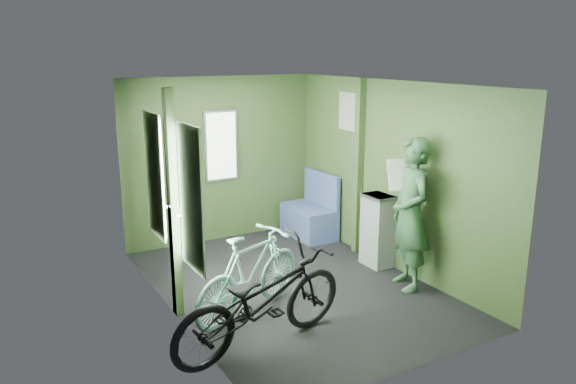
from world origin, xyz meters
The scene contains 6 objects.
room centered at (-0.04, 0.04, 1.44)m, with size 4.00×4.02×2.31m.
bicycle_black centered at (-0.93, -1.07, 0.00)m, with size 0.64×1.84×0.97m, color black.
bicycle_mint centered at (-0.73, -0.40, 0.00)m, with size 0.43×1.51×0.91m, color #84CBBF.
passenger centered at (1.14, -0.65, 0.87)m, with size 0.59×0.77×1.73m.
waste_box centered at (1.26, 0.05, 0.46)m, with size 0.27×0.38×0.91m, color gray.
bench_seat centered at (1.15, 1.45, 0.28)m, with size 0.50×0.89×0.93m.
Camera 1 is at (-3.02, -5.17, 2.64)m, focal length 35.00 mm.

